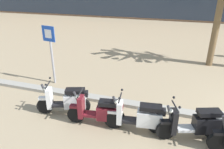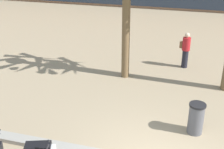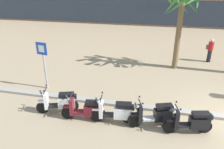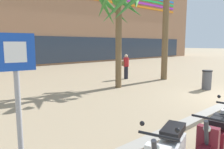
# 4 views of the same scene
# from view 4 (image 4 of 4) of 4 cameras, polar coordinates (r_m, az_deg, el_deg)

# --- Properties ---
(scooter_maroon_mid_centre) EXTENTS (1.73, 0.64, 1.04)m
(scooter_maroon_mid_centre) POSITION_cam_4_polar(r_m,az_deg,el_deg) (4.65, 25.61, -15.36)
(scooter_maroon_mid_centre) COLOR black
(scooter_maroon_mid_centre) RESTS_ON ground
(crossing_sign) EXTENTS (0.60, 0.17, 2.40)m
(crossing_sign) POSITION_cam_4_polar(r_m,az_deg,el_deg) (3.86, -23.73, -3.42)
(crossing_sign) COLOR #939399
(crossing_sign) RESTS_ON ground
(palm_tree_near_sign) EXTENTS (2.09, 2.08, 6.40)m
(palm_tree_near_sign) POSITION_cam_4_polar(r_m,az_deg,el_deg) (14.10, 14.22, 18.09)
(palm_tree_near_sign) COLOR brown
(palm_tree_near_sign) RESTS_ON ground
(palm_tree_by_mall_entrance) EXTENTS (2.52, 2.49, 4.73)m
(palm_tree_by_mall_entrance) POSITION_cam_4_polar(r_m,az_deg,el_deg) (11.00, 1.89, 15.32)
(palm_tree_by_mall_entrance) COLOR brown
(palm_tree_by_mall_entrance) RESTS_ON ground
(pedestrian_window_shopping) EXTENTS (0.46, 0.36, 1.57)m
(pedestrian_window_shopping) POSITION_cam_4_polar(r_m,az_deg,el_deg) (13.78, 3.72, 2.27)
(pedestrian_window_shopping) COLOR black
(pedestrian_window_shopping) RESTS_ON ground
(litter_bin) EXTENTS (0.48, 0.48, 0.95)m
(litter_bin) POSITION_cam_4_polar(r_m,az_deg,el_deg) (11.56, 23.78, -1.26)
(litter_bin) COLOR #56565B
(litter_bin) RESTS_ON ground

